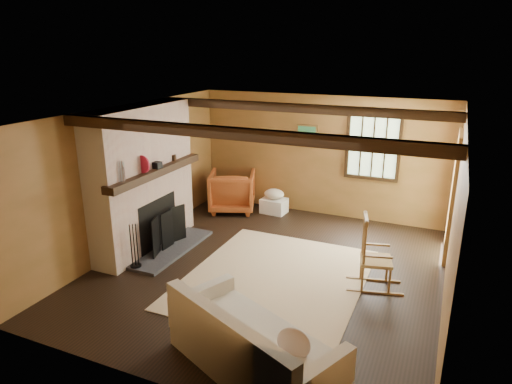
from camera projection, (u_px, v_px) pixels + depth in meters
The scene contains 10 objects.
ground at pixel (268, 270), 7.02m from camera, with size 5.50×5.50×0.00m, color black.
room_envelope at pixel (290, 165), 6.66m from camera, with size 5.02×5.52×2.44m.
fireplace at pixel (144, 185), 7.54m from camera, with size 1.02×2.30×2.40m.
rug at pixel (276, 278), 6.77m from camera, with size 2.50×3.00×0.01m, color tan.
rocking_chair at pixel (373, 258), 6.40m from camera, with size 0.85×0.58×1.08m.
sofa at pixel (250, 348), 4.75m from camera, with size 2.14×1.60×0.79m.
firewood_pile at pixel (229, 199), 9.87m from camera, with size 0.67×0.12×0.24m.
laundry_basket at pixel (274, 206), 9.38m from camera, with size 0.50×0.38×0.30m, color white.
basket_pillow at pixel (274, 194), 9.31m from camera, with size 0.42×0.33×0.21m, color beige.
armchair at pixel (232, 191), 9.45m from camera, with size 0.89×0.92×0.84m, color #BF6026.
Camera 1 is at (2.37, -5.86, 3.30)m, focal length 32.00 mm.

